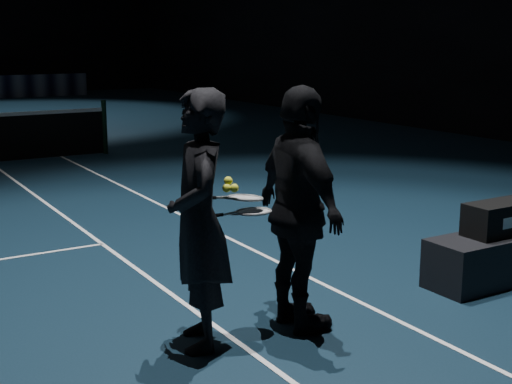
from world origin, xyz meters
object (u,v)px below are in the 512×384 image
at_px(player_bench, 499,257).
at_px(tennis_balls, 230,186).
at_px(racket_lower, 254,211).
at_px(racket_bag, 502,218).
at_px(racket_upper, 246,198).
at_px(player_b, 300,210).
at_px(player_a, 199,221).

bearing_deg(player_bench, tennis_balls, 177.10).
relative_size(player_bench, racket_lower, 2.34).
bearing_deg(racket_bag, racket_lower, 177.58).
xyz_separation_m(racket_lower, racket_upper, (-0.04, 0.05, 0.11)).
relative_size(player_b, racket_upper, 2.93).
height_order(player_a, tennis_balls, player_a).
relative_size(player_a, tennis_balls, 16.60).
height_order(player_bench, racket_lower, racket_lower).
bearing_deg(player_b, racket_upper, 81.80).
bearing_deg(player_b, tennis_balls, 86.40).
height_order(player_b, racket_lower, player_b).
height_order(player_bench, racket_upper, racket_upper).
height_order(racket_bag, racket_upper, racket_upper).
bearing_deg(tennis_balls, player_b, -8.53).
height_order(racket_bag, tennis_balls, tennis_balls).
bearing_deg(tennis_balls, racket_upper, 5.53).
bearing_deg(racket_bag, racket_upper, 176.66).
xyz_separation_m(player_bench, racket_bag, (0.00, 0.00, 0.40)).
bearing_deg(racket_lower, player_a, 180.00).
distance_m(player_bench, racket_lower, 2.86).
bearing_deg(player_a, racket_upper, 107.40).
height_order(racket_bag, player_b, player_b).
distance_m(player_b, tennis_balls, 0.64).
xyz_separation_m(player_a, racket_upper, (0.40, -0.02, 0.14)).
bearing_deg(racket_bag, player_b, 178.59).
xyz_separation_m(player_a, tennis_balls, (0.25, -0.03, 0.25)).
distance_m(racket_bag, player_a, 3.22).
xyz_separation_m(player_bench, player_b, (-2.35, 0.05, 0.76)).
distance_m(racket_lower, tennis_balls, 0.29).
height_order(racket_bag, player_a, player_a).
xyz_separation_m(player_bench, racket_lower, (-2.75, 0.10, 0.79)).
height_order(player_bench, tennis_balls, tennis_balls).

